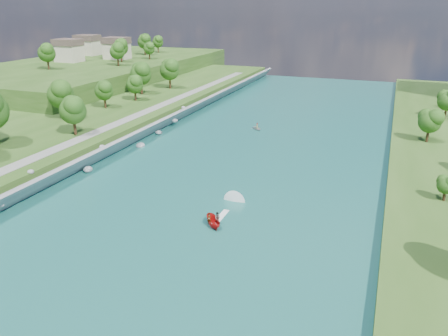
% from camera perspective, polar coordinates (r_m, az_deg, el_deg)
% --- Properties ---
extents(ground, '(260.00, 260.00, 0.00)m').
position_cam_1_polar(ground, '(63.42, -6.07, -7.31)').
color(ground, '#2D5119').
rests_on(ground, ground).
extents(river_water, '(55.00, 240.00, 0.10)m').
position_cam_1_polar(river_water, '(80.02, 0.39, -1.04)').
color(river_water, '#175357').
rests_on(river_water, ground).
extents(berm_west, '(45.00, 240.00, 3.50)m').
position_cam_1_polar(berm_west, '(106.92, -25.59, 3.47)').
color(berm_west, '#2D5119').
rests_on(berm_west, ground).
extents(ridge_west, '(60.00, 120.00, 9.00)m').
position_cam_1_polar(ridge_west, '(182.65, -16.05, 11.94)').
color(ridge_west, '#2D5119').
rests_on(ridge_west, ground).
extents(riprap_bank, '(5.09, 236.00, 4.45)m').
position_cam_1_polar(riprap_bank, '(90.97, -15.10, 2.09)').
color(riprap_bank, slate).
rests_on(riprap_bank, ground).
extents(riverside_path, '(3.00, 200.00, 0.10)m').
position_cam_1_polar(riverside_path, '(94.72, -18.36, 3.59)').
color(riverside_path, gray).
rests_on(riverside_path, berm_west).
extents(ridge_houses, '(29.50, 29.50, 8.40)m').
position_cam_1_polar(ridge_houses, '(189.34, -16.95, 14.82)').
color(ridge_houses, beige).
rests_on(ridge_houses, ridge_west).
extents(trees_ridge, '(22.31, 67.80, 10.47)m').
position_cam_1_polar(trees_ridge, '(179.28, -13.26, 15.06)').
color(trees_ridge, '#254713').
rests_on(trees_ridge, ridge_west).
extents(motorboat, '(3.60, 18.74, 2.05)m').
position_cam_1_polar(motorboat, '(63.55, -0.82, -6.38)').
color(motorboat, '#B80F0E').
rests_on(motorboat, river_water).
extents(raft, '(3.85, 3.92, 1.70)m').
position_cam_1_polar(raft, '(110.27, 4.33, 5.25)').
color(raft, gray).
rests_on(raft, river_water).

